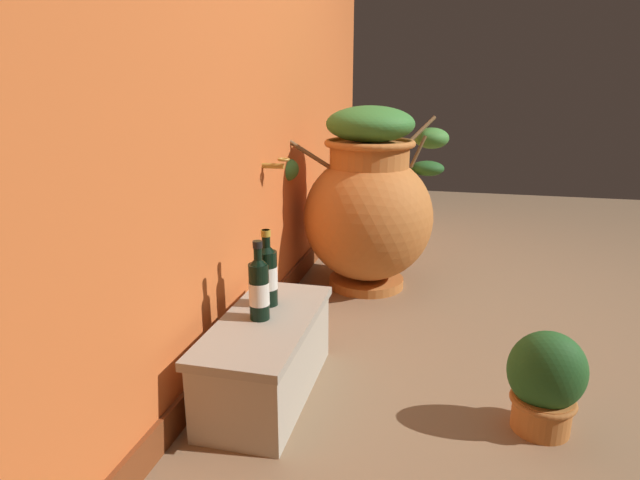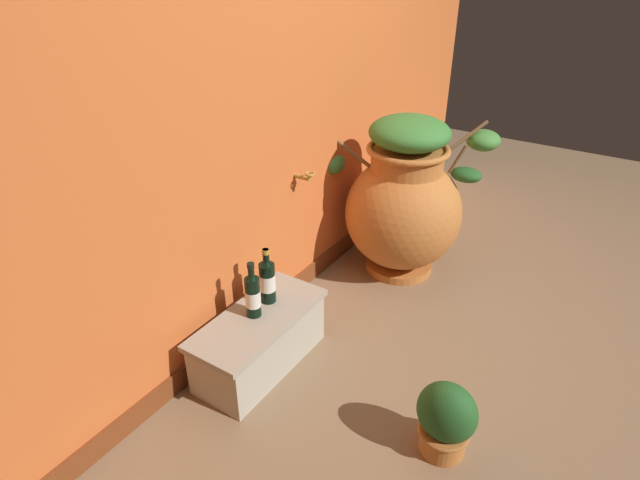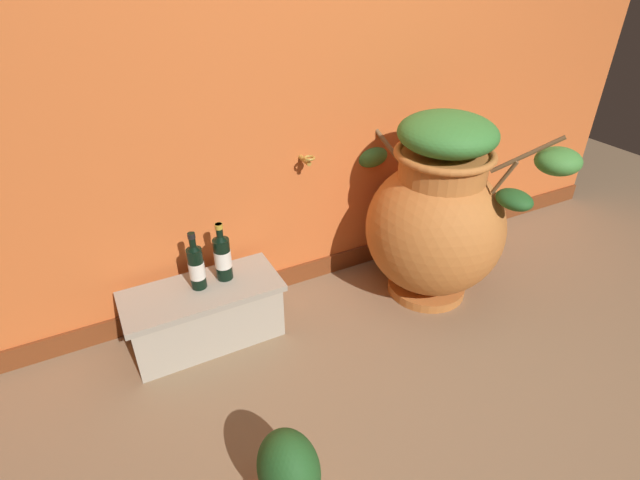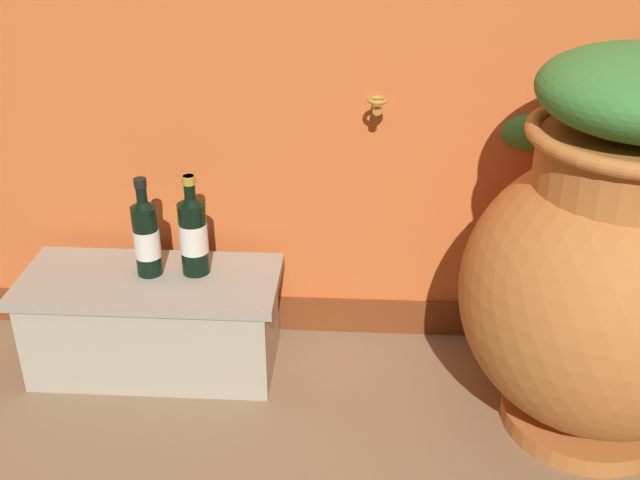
{
  "view_description": "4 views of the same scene",
  "coord_description": "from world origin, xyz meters",
  "px_view_note": "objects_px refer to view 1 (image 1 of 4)",
  "views": [
    {
      "loc": [
        -2.31,
        0.29,
        1.09
      ],
      "look_at": [
        -0.08,
        0.83,
        0.43
      ],
      "focal_mm": 29.87,
      "sensor_mm": 36.0,
      "label": 1
    },
    {
      "loc": [
        -2.17,
        -0.44,
        1.83
      ],
      "look_at": [
        -0.14,
        0.88,
        0.46
      ],
      "focal_mm": 29.5,
      "sensor_mm": 36.0,
      "label": 2
    },
    {
      "loc": [
        -1.0,
        -0.92,
        1.64
      ],
      "look_at": [
        -0.06,
        0.88,
        0.38
      ],
      "focal_mm": 27.01,
      "sensor_mm": 36.0,
      "label": 3
    },
    {
      "loc": [
        -0.09,
        -0.92,
        1.36
      ],
      "look_at": [
        -0.19,
        0.85,
        0.44
      ],
      "focal_mm": 42.93,
      "sensor_mm": 36.0,
      "label": 4
    }
  ],
  "objects_px": {
    "terracotta_urn": "(369,204)",
    "potted_shrub": "(545,382)",
    "wine_bottle_middle": "(259,286)",
    "wine_bottle_left": "(267,273)"
  },
  "relations": [
    {
      "from": "terracotta_urn",
      "to": "wine_bottle_left",
      "type": "height_order",
      "value": "terracotta_urn"
    },
    {
      "from": "wine_bottle_left",
      "to": "potted_shrub",
      "type": "bearing_deg",
      "value": -96.84
    },
    {
      "from": "wine_bottle_left",
      "to": "potted_shrub",
      "type": "xyz_separation_m",
      "value": [
        -0.12,
        -0.98,
        -0.25
      ]
    },
    {
      "from": "terracotta_urn",
      "to": "potted_shrub",
      "type": "height_order",
      "value": "terracotta_urn"
    },
    {
      "from": "wine_bottle_left",
      "to": "terracotta_urn",
      "type": "bearing_deg",
      "value": -11.78
    },
    {
      "from": "terracotta_urn",
      "to": "wine_bottle_middle",
      "type": "xyz_separation_m",
      "value": [
        -1.19,
        0.21,
        -0.05
      ]
    },
    {
      "from": "wine_bottle_left",
      "to": "wine_bottle_middle",
      "type": "bearing_deg",
      "value": -173.55
    },
    {
      "from": "terracotta_urn",
      "to": "wine_bottle_middle",
      "type": "bearing_deg",
      "value": 170.13
    },
    {
      "from": "terracotta_urn",
      "to": "potted_shrub",
      "type": "xyz_separation_m",
      "value": [
        -1.18,
        -0.76,
        -0.3
      ]
    },
    {
      "from": "wine_bottle_middle",
      "to": "wine_bottle_left",
      "type": "bearing_deg",
      "value": 6.45
    }
  ]
}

